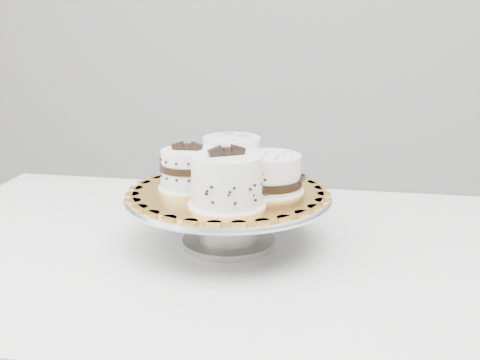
# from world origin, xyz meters

# --- Properties ---
(table) EXTENTS (1.18, 0.83, 0.75)m
(table) POSITION_xyz_m (-0.12, 0.03, 0.66)
(table) COLOR white
(table) RESTS_ON floor
(cake_stand) EXTENTS (0.35, 0.35, 0.09)m
(cake_stand) POSITION_xyz_m (-0.10, 0.04, 0.81)
(cake_stand) COLOR gray
(cake_stand) RESTS_ON table
(cake_board) EXTENTS (0.35, 0.35, 0.00)m
(cake_board) POSITION_xyz_m (-0.10, 0.04, 0.85)
(cake_board) COLOR gold
(cake_board) RESTS_ON cake_stand
(cake_swirl) EXTENTS (0.15, 0.15, 0.10)m
(cake_swirl) POSITION_xyz_m (-0.09, -0.04, 0.89)
(cake_swirl) COLOR white
(cake_swirl) RESTS_ON cake_board
(cake_banded) EXTENTS (0.10, 0.10, 0.08)m
(cake_banded) POSITION_xyz_m (-0.17, 0.05, 0.88)
(cake_banded) COLOR white
(cake_banded) RESTS_ON cake_board
(cake_dots) EXTENTS (0.12, 0.12, 0.08)m
(cake_dots) POSITION_xyz_m (-0.10, 0.12, 0.89)
(cake_dots) COLOR white
(cake_dots) RESTS_ON cake_board
(cake_ribbon) EXTENTS (0.13, 0.12, 0.07)m
(cake_ribbon) POSITION_xyz_m (-0.03, 0.04, 0.88)
(cake_ribbon) COLOR white
(cake_ribbon) RESTS_ON cake_board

